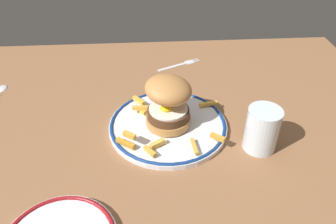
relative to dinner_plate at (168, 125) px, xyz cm
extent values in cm
cube|color=brown|center=(-2.74, -4.82, -2.84)|extent=(123.38, 102.67, 4.00)
cylinder|color=silver|center=(0.00, 0.00, -0.24)|extent=(27.20, 27.20, 1.20)
torus|color=navy|center=(0.00, 0.00, 0.36)|extent=(26.80, 26.80, 0.80)
cylinder|color=#B77D40|center=(0.05, -0.13, 1.66)|extent=(10.16, 10.16, 1.80)
cylinder|color=#4C2E1A|center=(0.05, -0.13, 3.56)|extent=(9.49, 9.49, 1.99)
cylinder|color=white|center=(0.05, -0.13, 4.80)|extent=(8.67, 8.67, 0.50)
ellipsoid|color=yellow|center=(-0.50, -0.79, 5.47)|extent=(2.60, 2.60, 1.40)
ellipsoid|color=#BB7D43|center=(0.14, 0.78, 9.28)|extent=(12.87, 12.45, 6.37)
cube|color=gold|center=(3.23, 6.89, 1.12)|extent=(2.86, 3.76, 0.70)
cube|color=gold|center=(-6.32, 4.67, 1.20)|extent=(2.95, 3.20, 0.88)
cube|color=gold|center=(-4.40, -9.71, 1.19)|extent=(2.62, 3.19, 0.86)
cube|color=gold|center=(10.34, 6.15, 1.16)|extent=(4.66, 1.50, 0.80)
cube|color=gold|center=(-6.20, 4.37, 2.03)|extent=(4.09, 1.09, 0.84)
cube|color=orange|center=(-9.48, -6.96, 1.22)|extent=(4.22, 3.49, 0.92)
cube|color=gold|center=(10.02, -7.48, 2.17)|extent=(3.18, 2.75, 0.93)
cube|color=gold|center=(-1.51, 8.14, 1.15)|extent=(3.11, 2.13, 0.77)
cube|color=gold|center=(-8.49, -6.77, 3.24)|extent=(2.93, 2.52, 0.99)
cube|color=gold|center=(3.02, 8.15, 1.26)|extent=(2.96, 1.40, 0.99)
cube|color=gold|center=(-6.71, 8.54, 1.25)|extent=(3.19, 3.52, 0.97)
cube|color=gold|center=(-2.48, -7.57, 1.26)|extent=(3.44, 2.66, 0.99)
cube|color=gold|center=(4.93, -8.78, 1.12)|extent=(1.16, 4.66, 0.71)
cylinder|color=silver|center=(19.17, -7.69, 4.05)|extent=(7.05, 7.05, 9.76)
cylinder|color=silver|center=(19.17, -7.69, 2.35)|extent=(6.49, 6.49, 6.38)
cube|color=silver|center=(3.41, 28.63, -0.66)|extent=(9.46, 5.19, 0.36)
cube|color=silver|center=(8.83, 31.20, -0.66)|extent=(3.11, 3.02, 0.32)
cube|color=silver|center=(10.50, 32.82, -0.66)|extent=(2.28, 1.26, 0.28)
cube|color=silver|center=(10.71, 32.37, -0.66)|extent=(2.28, 1.26, 0.28)
cube|color=silver|center=(10.93, 31.92, -0.66)|extent=(2.28, 1.26, 0.28)
cube|color=silver|center=(11.14, 31.47, -0.66)|extent=(2.28, 1.26, 0.28)
ellipsoid|color=silver|center=(-44.15, 19.77, -0.44)|extent=(2.70, 3.67, 0.90)
camera|label=1|loc=(-3.99, -59.00, 48.32)|focal=35.26mm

